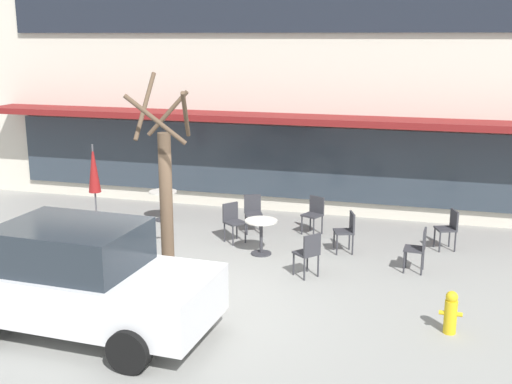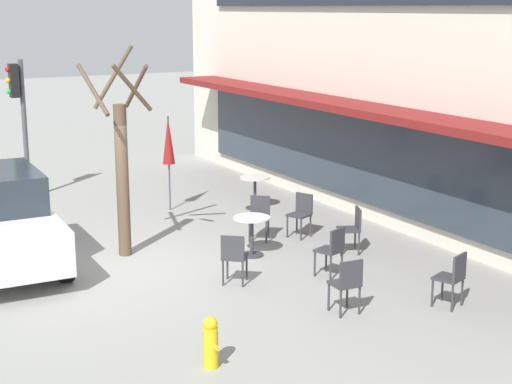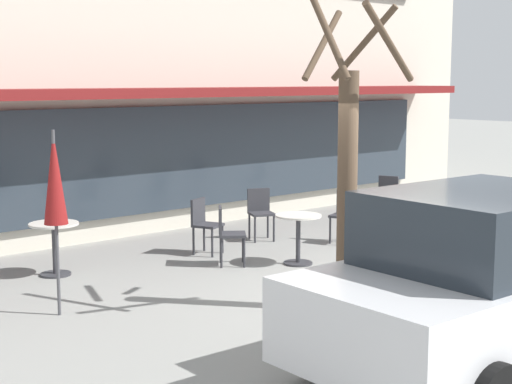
{
  "view_description": "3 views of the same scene",
  "coord_description": "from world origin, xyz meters",
  "px_view_note": "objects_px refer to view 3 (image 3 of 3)",
  "views": [
    {
      "loc": [
        4.09,
        -10.08,
        4.58
      ],
      "look_at": [
        0.24,
        3.22,
        1.19
      ],
      "focal_mm": 45.0,
      "sensor_mm": 36.0,
      "label": 1
    },
    {
      "loc": [
        12.98,
        -4.44,
        4.6
      ],
      "look_at": [
        -0.25,
        3.06,
        1.01
      ],
      "focal_mm": 55.0,
      "sensor_mm": 36.0,
      "label": 2
    },
    {
      "loc": [
        -7.61,
        -5.76,
        2.77
      ],
      "look_at": [
        0.42,
        3.31,
        1.03
      ],
      "focal_mm": 55.0,
      "sensor_mm": 36.0,
      "label": 3
    }
  ],
  "objects_px": {
    "cafe_chair_2": "(227,231)",
    "cafe_chair_1": "(260,210)",
    "street_tree": "(348,169)",
    "patio_umbrella_green_folded": "(55,179)",
    "cafe_chair_3": "(437,208)",
    "cafe_chair_5": "(405,229)",
    "parked_sedan": "(490,281)",
    "cafe_table_near_wall": "(54,240)",
    "cafe_table_streetside": "(298,231)",
    "cafe_chair_6": "(387,195)",
    "cafe_chair_0": "(204,221)",
    "cafe_chair_4": "(345,212)"
  },
  "relations": [
    {
      "from": "cafe_chair_1",
      "to": "cafe_chair_4",
      "type": "height_order",
      "value": "same"
    },
    {
      "from": "cafe_table_streetside",
      "to": "street_tree",
      "type": "distance_m",
      "value": 2.71
    },
    {
      "from": "cafe_chair_0",
      "to": "cafe_chair_4",
      "type": "xyz_separation_m",
      "value": [
        2.37,
        -0.89,
        0.0
      ]
    },
    {
      "from": "cafe_chair_3",
      "to": "street_tree",
      "type": "height_order",
      "value": "street_tree"
    },
    {
      "from": "cafe_table_near_wall",
      "to": "cafe_table_streetside",
      "type": "bearing_deg",
      "value": -30.41
    },
    {
      "from": "cafe_table_streetside",
      "to": "cafe_chair_2",
      "type": "relative_size",
      "value": 0.85
    },
    {
      "from": "cafe_chair_2",
      "to": "cafe_chair_1",
      "type": "bearing_deg",
      "value": 33.73
    },
    {
      "from": "cafe_chair_1",
      "to": "cafe_chair_6",
      "type": "distance_m",
      "value": 3.07
    },
    {
      "from": "cafe_chair_5",
      "to": "parked_sedan",
      "type": "height_order",
      "value": "parked_sedan"
    },
    {
      "from": "cafe_chair_3",
      "to": "patio_umbrella_green_folded",
      "type": "bearing_deg",
      "value": 178.49
    },
    {
      "from": "cafe_table_streetside",
      "to": "cafe_chair_4",
      "type": "relative_size",
      "value": 0.85
    },
    {
      "from": "cafe_chair_5",
      "to": "street_tree",
      "type": "relative_size",
      "value": 0.23
    },
    {
      "from": "cafe_chair_0",
      "to": "cafe_chair_1",
      "type": "distance_m",
      "value": 1.45
    },
    {
      "from": "patio_umbrella_green_folded",
      "to": "cafe_chair_3",
      "type": "distance_m",
      "value": 7.31
    },
    {
      "from": "cafe_chair_4",
      "to": "street_tree",
      "type": "height_order",
      "value": "street_tree"
    },
    {
      "from": "patio_umbrella_green_folded",
      "to": "cafe_chair_5",
      "type": "distance_m",
      "value": 5.42
    },
    {
      "from": "cafe_chair_0",
      "to": "cafe_chair_3",
      "type": "xyz_separation_m",
      "value": [
        3.9,
        -1.68,
        0.0
      ]
    },
    {
      "from": "cafe_chair_0",
      "to": "cafe_chair_2",
      "type": "bearing_deg",
      "value": -104.41
    },
    {
      "from": "patio_umbrella_green_folded",
      "to": "cafe_chair_4",
      "type": "height_order",
      "value": "patio_umbrella_green_folded"
    },
    {
      "from": "cafe_chair_1",
      "to": "cafe_chair_3",
      "type": "xyz_separation_m",
      "value": [
        2.47,
        -1.92,
        0.0
      ]
    },
    {
      "from": "cafe_chair_1",
      "to": "cafe_chair_6",
      "type": "relative_size",
      "value": 1.0
    },
    {
      "from": "cafe_chair_4",
      "to": "cafe_chair_5",
      "type": "distance_m",
      "value": 1.74
    },
    {
      "from": "cafe_table_near_wall",
      "to": "cafe_chair_1",
      "type": "bearing_deg",
      "value": -0.77
    },
    {
      "from": "cafe_table_streetside",
      "to": "cafe_chair_3",
      "type": "bearing_deg",
      "value": -2.86
    },
    {
      "from": "cafe_table_streetside",
      "to": "parked_sedan",
      "type": "bearing_deg",
      "value": -111.7
    },
    {
      "from": "cafe_table_near_wall",
      "to": "parked_sedan",
      "type": "relative_size",
      "value": 0.18
    },
    {
      "from": "cafe_chair_1",
      "to": "cafe_chair_2",
      "type": "distance_m",
      "value": 1.99
    },
    {
      "from": "cafe_chair_4",
      "to": "street_tree",
      "type": "relative_size",
      "value": 0.23
    },
    {
      "from": "cafe_chair_6",
      "to": "parked_sedan",
      "type": "height_order",
      "value": "parked_sedan"
    },
    {
      "from": "cafe_chair_4",
      "to": "cafe_chair_5",
      "type": "xyz_separation_m",
      "value": [
        -0.5,
        -1.67,
        0.0
      ]
    },
    {
      "from": "cafe_table_streetside",
      "to": "cafe_chair_0",
      "type": "height_order",
      "value": "cafe_chair_0"
    },
    {
      "from": "cafe_chair_0",
      "to": "street_tree",
      "type": "height_order",
      "value": "street_tree"
    },
    {
      "from": "patio_umbrella_green_folded",
      "to": "cafe_chair_6",
      "type": "height_order",
      "value": "patio_umbrella_green_folded"
    },
    {
      "from": "patio_umbrella_green_folded",
      "to": "parked_sedan",
      "type": "distance_m",
      "value": 4.96
    },
    {
      "from": "cafe_chair_0",
      "to": "cafe_chair_5",
      "type": "bearing_deg",
      "value": -53.78
    },
    {
      "from": "cafe_chair_6",
      "to": "parked_sedan",
      "type": "relative_size",
      "value": 0.21
    },
    {
      "from": "cafe_table_streetside",
      "to": "cafe_chair_4",
      "type": "bearing_deg",
      "value": 19.73
    },
    {
      "from": "cafe_chair_5",
      "to": "cafe_table_near_wall",
      "type": "bearing_deg",
      "value": 146.59
    },
    {
      "from": "cafe_table_near_wall",
      "to": "cafe_table_streetside",
      "type": "relative_size",
      "value": 1.0
    },
    {
      "from": "cafe_table_streetside",
      "to": "parked_sedan",
      "type": "relative_size",
      "value": 0.18
    },
    {
      "from": "cafe_chair_0",
      "to": "cafe_chair_3",
      "type": "bearing_deg",
      "value": -23.25
    },
    {
      "from": "cafe_chair_1",
      "to": "cafe_chair_5",
      "type": "bearing_deg",
      "value": -81.05
    },
    {
      "from": "cafe_chair_1",
      "to": "cafe_chair_2",
      "type": "bearing_deg",
      "value": -146.27
    },
    {
      "from": "cafe_table_near_wall",
      "to": "patio_umbrella_green_folded",
      "type": "height_order",
      "value": "patio_umbrella_green_folded"
    },
    {
      "from": "cafe_table_streetside",
      "to": "cafe_chair_1",
      "type": "bearing_deg",
      "value": 65.45
    },
    {
      "from": "cafe_chair_4",
      "to": "cafe_chair_6",
      "type": "bearing_deg",
      "value": 21.08
    },
    {
      "from": "cafe_table_near_wall",
      "to": "parked_sedan",
      "type": "distance_m",
      "value": 6.31
    },
    {
      "from": "street_tree",
      "to": "patio_umbrella_green_folded",
      "type": "bearing_deg",
      "value": 142.13
    },
    {
      "from": "cafe_chair_4",
      "to": "cafe_chair_5",
      "type": "relative_size",
      "value": 1.0
    },
    {
      "from": "patio_umbrella_green_folded",
      "to": "cafe_chair_2",
      "type": "bearing_deg",
      "value": 11.43
    }
  ]
}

